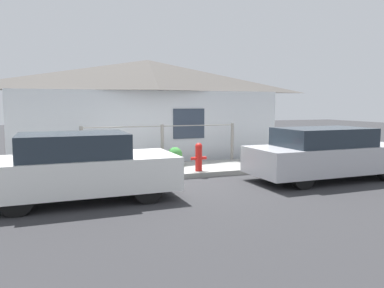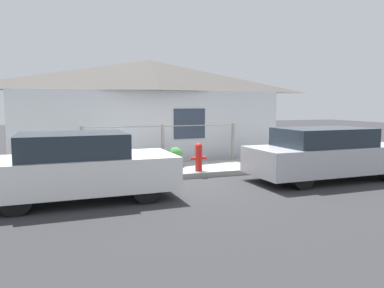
{
  "view_description": "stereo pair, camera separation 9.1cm",
  "coord_description": "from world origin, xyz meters",
  "px_view_note": "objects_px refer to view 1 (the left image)",
  "views": [
    {
      "loc": [
        -3.08,
        -9.25,
        1.99
      ],
      "look_at": [
        0.41,
        0.3,
        0.9
      ],
      "focal_mm": 35.0,
      "sensor_mm": 36.0,
      "label": 1
    },
    {
      "loc": [
        -3.0,
        -9.28,
        1.99
      ],
      "look_at": [
        0.41,
        0.3,
        0.9
      ],
      "focal_mm": 35.0,
      "sensor_mm": 36.0,
      "label": 2
    }
  ],
  "objects_px": {
    "fire_hydrant": "(199,156)",
    "potted_plant_near_hydrant": "(175,155)",
    "car_right": "(327,154)",
    "car_left": "(80,167)"
  },
  "relations": [
    {
      "from": "fire_hydrant",
      "to": "potted_plant_near_hydrant",
      "type": "height_order",
      "value": "fire_hydrant"
    },
    {
      "from": "car_left",
      "to": "potted_plant_near_hydrant",
      "type": "relative_size",
      "value": 6.77
    },
    {
      "from": "fire_hydrant",
      "to": "potted_plant_near_hydrant",
      "type": "xyz_separation_m",
      "value": [
        -0.39,
        0.95,
        -0.08
      ]
    },
    {
      "from": "car_left",
      "to": "fire_hydrant",
      "type": "xyz_separation_m",
      "value": [
        3.25,
        1.63,
        -0.15
      ]
    },
    {
      "from": "car_left",
      "to": "car_right",
      "type": "xyz_separation_m",
      "value": [
        6.23,
        -0.0,
        -0.01
      ]
    },
    {
      "from": "potted_plant_near_hydrant",
      "to": "fire_hydrant",
      "type": "bearing_deg",
      "value": -67.53
    },
    {
      "from": "car_right",
      "to": "fire_hydrant",
      "type": "height_order",
      "value": "car_right"
    },
    {
      "from": "car_right",
      "to": "potted_plant_near_hydrant",
      "type": "xyz_separation_m",
      "value": [
        -3.37,
        2.58,
        -0.21
      ]
    },
    {
      "from": "car_right",
      "to": "potted_plant_near_hydrant",
      "type": "bearing_deg",
      "value": 141.46
    },
    {
      "from": "fire_hydrant",
      "to": "car_left",
      "type": "bearing_deg",
      "value": -153.43
    }
  ]
}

